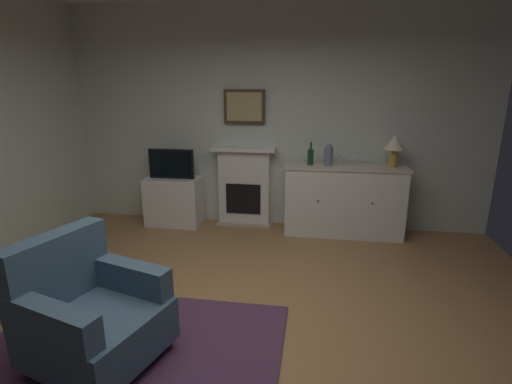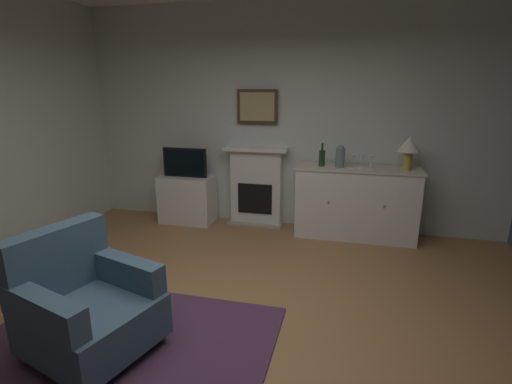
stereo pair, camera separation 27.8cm
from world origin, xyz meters
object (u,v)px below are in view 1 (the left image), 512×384
(sideboard_cabinet, at_px, (344,200))
(potted_plant_fern, at_px, (17,260))
(fireplace_unit, at_px, (244,186))
(wine_glass_right, at_px, (359,157))
(wine_bottle, at_px, (310,157))
(framed_picture, at_px, (244,107))
(tv_set, at_px, (171,164))
(tv_cabinet, at_px, (174,201))
(armchair, at_px, (89,313))
(wine_glass_left, at_px, (341,157))
(wine_glass_center, at_px, (350,157))
(table_lamp, at_px, (395,145))
(vase_decorative, at_px, (329,155))

(sideboard_cabinet, height_order, potted_plant_fern, sideboard_cabinet)
(fireplace_unit, bearing_deg, wine_glass_right, -8.21)
(wine_bottle, bearing_deg, framed_picture, 164.24)
(tv_set, bearing_deg, wine_glass_right, -0.69)
(wine_glass_right, bearing_deg, tv_cabinet, 178.77)
(wine_glass_right, height_order, tv_set, wine_glass_right)
(sideboard_cabinet, relative_size, armchair, 1.54)
(fireplace_unit, relative_size, wine_glass_left, 6.67)
(wine_glass_center, bearing_deg, table_lamp, 5.01)
(fireplace_unit, xyz_separation_m, wine_glass_left, (1.27, -0.23, 0.49))
(framed_picture, bearing_deg, tv_set, -166.69)
(framed_picture, height_order, armchair, framed_picture)
(wine_glass_left, bearing_deg, vase_decorative, 178.10)
(table_lamp, bearing_deg, sideboard_cabinet, -180.00)
(wine_glass_right, xyz_separation_m, potted_plant_fern, (-3.36, -1.83, -0.79))
(sideboard_cabinet, distance_m, tv_cabinet, 2.33)
(table_lamp, relative_size, wine_glass_right, 2.42)
(table_lamp, xyz_separation_m, potted_plant_fern, (-3.79, -1.87, -0.94))
(table_lamp, height_order, wine_bottle, table_lamp)
(vase_decorative, bearing_deg, table_lamp, 3.61)
(wine_glass_left, bearing_deg, potted_plant_fern, -149.95)
(wine_bottle, bearing_deg, sideboard_cabinet, 3.97)
(wine_bottle, xyz_separation_m, wine_glass_right, (0.59, -0.01, 0.01))
(tv_cabinet, bearing_deg, wine_glass_left, -1.78)
(wine_glass_right, bearing_deg, framed_picture, 170.10)
(vase_decorative, bearing_deg, wine_bottle, 175.19)
(wine_glass_right, distance_m, armchair, 3.46)
(sideboard_cabinet, bearing_deg, wine_bottle, -176.03)
(fireplace_unit, xyz_separation_m, tv_set, (-0.98, -0.19, 0.32))
(framed_picture, relative_size, tv_set, 0.89)
(potted_plant_fern, distance_m, armchair, 1.61)
(wine_glass_left, xyz_separation_m, potted_plant_fern, (-3.14, -1.82, -0.79))
(fireplace_unit, bearing_deg, sideboard_cabinet, -7.50)
(wine_glass_center, distance_m, vase_decorative, 0.26)
(sideboard_cabinet, bearing_deg, wine_glass_right, -14.65)
(sideboard_cabinet, bearing_deg, wine_glass_center, -52.90)
(table_lamp, distance_m, wine_bottle, 1.03)
(vase_decorative, relative_size, armchair, 0.28)
(wine_glass_right, bearing_deg, table_lamp, 5.14)
(fireplace_unit, relative_size, vase_decorative, 3.91)
(fireplace_unit, bearing_deg, wine_glass_left, -10.34)
(wine_bottle, relative_size, potted_plant_fern, 0.67)
(table_lamp, relative_size, armchair, 0.40)
(wine_glass_left, xyz_separation_m, tv_cabinet, (-2.25, 0.07, -0.71))
(framed_picture, xyz_separation_m, sideboard_cabinet, (1.35, -0.22, -1.17))
(potted_plant_fern, bearing_deg, wine_glass_right, 28.62)
(sideboard_cabinet, distance_m, tv_set, 2.36)
(wine_glass_right, bearing_deg, tv_set, 179.31)
(sideboard_cabinet, height_order, tv_set, tv_set)
(fireplace_unit, bearing_deg, tv_set, -169.23)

